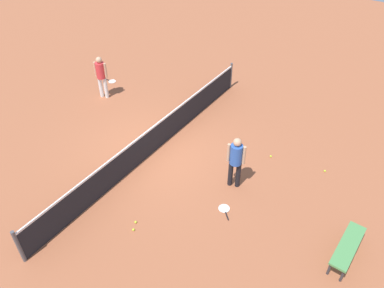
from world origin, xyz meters
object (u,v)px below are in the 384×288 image
at_px(courtside_bench, 348,247).
at_px(tennis_ball_near_player, 133,230).
at_px(player_near_side, 236,159).
at_px(tennis_racket_far_player, 112,81).
at_px(tennis_racket_near_player, 224,209).
at_px(tennis_ball_stray_left, 243,160).
at_px(player_far_side, 101,74).
at_px(tennis_ball_baseline, 136,222).
at_px(tennis_ball_midcourt, 325,171).
at_px(tennis_ball_by_net, 271,156).

bearing_deg(courtside_bench, tennis_ball_near_player, 115.02).
height_order(player_near_side, tennis_racket_far_player, player_near_side).
distance_m(player_near_side, tennis_racket_near_player, 1.42).
xyz_separation_m(player_near_side, tennis_racket_far_player, (2.58, 7.28, -1.00)).
distance_m(tennis_ball_stray_left, courtside_bench, 4.13).
xyz_separation_m(player_far_side, tennis_ball_baseline, (-4.20, -5.20, -0.98)).
distance_m(player_near_side, tennis_ball_midcourt, 3.05).
relative_size(player_near_side, tennis_ball_baseline, 25.76).
bearing_deg(tennis_racket_near_player, tennis_ball_baseline, 135.05).
bearing_deg(tennis_ball_by_net, tennis_racket_far_player, 83.95).
bearing_deg(tennis_ball_stray_left, tennis_ball_near_player, 165.42).
bearing_deg(player_far_side, tennis_racket_far_player, 31.00).
bearing_deg(tennis_ball_near_player, player_near_side, -24.55).
bearing_deg(player_near_side, tennis_ball_near_player, 155.45).
distance_m(tennis_racket_far_player, tennis_ball_stray_left, 7.15).
bearing_deg(tennis_ball_midcourt, player_far_side, 93.52).
xyz_separation_m(tennis_racket_near_player, tennis_ball_near_player, (-1.93, 1.59, 0.02)).
bearing_deg(player_near_side, tennis_racket_near_player, -165.05).
bearing_deg(player_far_side, tennis_ball_baseline, -128.94).
bearing_deg(tennis_racket_far_player, tennis_ball_stray_left, -101.71).
relative_size(player_far_side, tennis_ball_stray_left, 25.76).
height_order(tennis_racket_far_player, tennis_ball_near_player, tennis_ball_near_player).
xyz_separation_m(tennis_ball_midcourt, courtside_bench, (-2.74, -1.37, 0.38)).
xyz_separation_m(tennis_racket_far_player, courtside_bench, (-3.28, -10.69, 0.40)).
distance_m(tennis_racket_far_player, tennis_ball_baseline, 7.86).
bearing_deg(courtside_bench, tennis_ball_stray_left, 63.68).
bearing_deg(player_near_side, tennis_racket_far_player, 70.49).
distance_m(tennis_racket_far_player, tennis_ball_near_player, 8.10).
xyz_separation_m(player_near_side, tennis_racket_near_player, (-0.98, -0.26, -1.00)).
distance_m(tennis_racket_near_player, tennis_ball_near_player, 2.50).
height_order(tennis_ball_midcourt, courtside_bench, courtside_bench).
height_order(tennis_ball_baseline, courtside_bench, courtside_bench).
distance_m(tennis_racket_far_player, tennis_ball_by_net, 7.71).
height_order(tennis_ball_near_player, tennis_ball_baseline, same).
xyz_separation_m(tennis_ball_baseline, tennis_ball_stray_left, (3.81, -1.17, 0.00)).
distance_m(player_near_side, tennis_racket_far_player, 7.79).
bearing_deg(tennis_ball_baseline, tennis_ball_near_player, -151.98).
height_order(tennis_ball_near_player, tennis_ball_stray_left, same).
xyz_separation_m(player_near_side, courtside_bench, (-0.70, -3.41, -0.59)).
bearing_deg(player_far_side, tennis_ball_near_player, -129.76).
relative_size(tennis_ball_by_net, courtside_bench, 0.04).
height_order(player_far_side, tennis_ball_stray_left, player_far_side).
distance_m(player_near_side, tennis_ball_baseline, 3.20).
xyz_separation_m(tennis_racket_far_player, tennis_ball_midcourt, (-0.53, -9.32, 0.02)).
relative_size(tennis_racket_near_player, tennis_ball_stray_left, 8.13).
bearing_deg(tennis_ball_by_net, tennis_ball_stray_left, 133.94).
bearing_deg(tennis_ball_stray_left, tennis_racket_far_player, 78.29).
bearing_deg(player_near_side, player_far_side, 77.16).
bearing_deg(courtside_bench, tennis_ball_baseline, 112.27).
relative_size(player_far_side, tennis_racket_far_player, 2.90).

